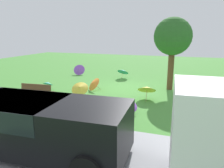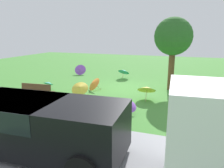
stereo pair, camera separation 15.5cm
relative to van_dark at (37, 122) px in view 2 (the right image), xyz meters
The scene contains 14 objects.
ground 7.93m from the van_dark, 93.51° to the right, with size 40.00×40.00×0.00m, color #478C38.
road_strip 1.03m from the van_dark, behind, with size 40.00×4.39×0.01m, color #9E9EA3.
van_dark is the anchor object (origin of this frame).
park_bench 5.02m from the van_dark, 51.49° to the right, with size 1.63×0.61×0.90m.
shade_tree 9.17m from the van_dark, 109.05° to the right, with size 2.17×2.17×4.21m.
parasol_orange_0 6.87m from the van_dark, 78.46° to the right, with size 1.10×1.08×0.80m.
parasol_purple_0 11.71m from the van_dark, 67.81° to the right, with size 1.03×0.88×0.84m.
parasol_yellow_1 6.25m from the van_dark, 108.13° to the right, with size 1.02×0.99×0.89m.
parasol_orange_1 11.04m from the van_dark, 120.37° to the right, with size 1.17×1.16×0.79m.
parasol_teal_0 3.85m from the van_dark, 69.04° to the right, with size 0.75×0.72×0.63m.
parasol_teal_1 10.63m from the van_dark, 86.59° to the right, with size 1.00×0.98×0.84m.
parasol_yellow_2 5.55m from the van_dark, 73.92° to the right, with size 1.02×0.95×0.82m.
parasol_teal_3 7.17m from the van_dark, 56.39° to the right, with size 0.59×0.58×0.58m.
parasol_purple_3 4.05m from the van_dark, 113.74° to the right, with size 0.98×0.98×0.65m.
Camera 2 is at (-3.33, 12.38, 3.31)m, focal length 34.34 mm.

